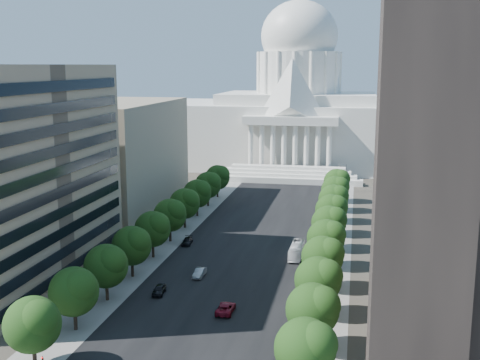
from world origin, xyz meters
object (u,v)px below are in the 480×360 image
Objects in this scene: city_bus at (297,250)px; car_dark_a at (159,290)px; car_silver at (200,273)px; car_dark_b at (187,241)px; car_red at (226,308)px.

car_dark_a is at bearing -129.21° from city_bus.
city_bus is at bearing 44.78° from car_silver.
car_dark_a is at bearing -113.30° from car_silver.
car_dark_b is at bearing 91.54° from car_dark_a.
car_dark_a is 0.97× the size of car_silver.
car_dark_a reaches higher than car_silver.
city_bus reaches higher than car_silver.
city_bus reaches higher than car_red.
car_dark_a is 0.45× the size of city_bus.
city_bus is (25.18, -4.25, 0.72)m from car_dark_b.
car_dark_b is 25.55m from city_bus.
city_bus reaches higher than car_dark_a.
car_dark_b is at bearing 171.58° from city_bus.
city_bus is (17.01, 15.62, 0.65)m from car_silver.
car_silver is 0.96× the size of car_dark_b.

